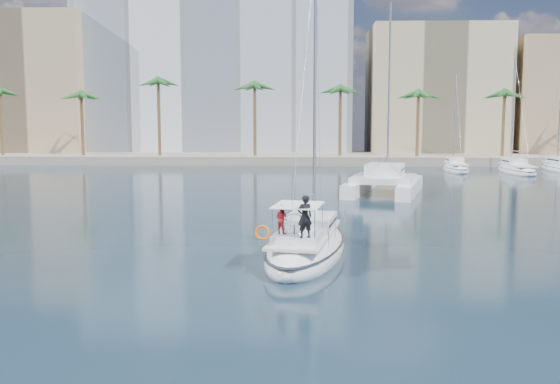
{
  "coord_description": "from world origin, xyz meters",
  "views": [
    {
      "loc": [
        1.69,
        -28.04,
        6.4
      ],
      "look_at": [
        0.61,
        1.5,
        2.85
      ],
      "focal_mm": 40.0,
      "sensor_mm": 36.0,
      "label": 1
    }
  ],
  "objects": [
    {
      "name": "ground",
      "position": [
        0.0,
        0.0,
        0.0
      ],
      "size": [
        160.0,
        160.0,
        0.0
      ],
      "primitive_type": "plane",
      "color": "black",
      "rests_on": "ground"
    },
    {
      "name": "quay",
      "position": [
        0.0,
        61.0,
        0.6
      ],
      "size": [
        120.0,
        14.0,
        1.2
      ],
      "primitive_type": "cube",
      "color": "gray",
      "rests_on": "ground"
    },
    {
      "name": "building_modern",
      "position": [
        -12.0,
        73.0,
        14.0
      ],
      "size": [
        42.0,
        16.0,
        28.0
      ],
      "primitive_type": "cube",
      "color": "white",
      "rests_on": "ground"
    },
    {
      "name": "building_tan_left",
      "position": [
        -42.0,
        69.0,
        11.0
      ],
      "size": [
        22.0,
        14.0,
        22.0
      ],
      "primitive_type": "cube",
      "color": "tan",
      "rests_on": "ground"
    },
    {
      "name": "building_beige",
      "position": [
        22.0,
        70.0,
        10.0
      ],
      "size": [
        20.0,
        14.0,
        20.0
      ],
      "primitive_type": "cube",
      "color": "tan",
      "rests_on": "ground"
    },
    {
      "name": "palm_left",
      "position": [
        -34.0,
        57.0,
        10.28
      ],
      "size": [
        3.6,
        3.6,
        12.3
      ],
      "color": "brown",
      "rests_on": "ground"
    },
    {
      "name": "palm_centre",
      "position": [
        0.0,
        57.0,
        10.28
      ],
      "size": [
        3.6,
        3.6,
        12.3
      ],
      "color": "brown",
      "rests_on": "ground"
    },
    {
      "name": "palm_right",
      "position": [
        34.0,
        57.0,
        10.28
      ],
      "size": [
        3.6,
        3.6,
        12.3
      ],
      "color": "brown",
      "rests_on": "ground"
    },
    {
      "name": "main_sloop",
      "position": [
        1.88,
        0.2,
        0.5
      ],
      "size": [
        4.99,
        10.73,
        15.34
      ],
      "rotation": [
        0.0,
        0.0,
        -0.17
      ],
      "color": "white",
      "rests_on": "ground"
    },
    {
      "name": "catamaran",
      "position": [
        8.61,
        24.75,
        1.12
      ],
      "size": [
        8.16,
        12.01,
        16.11
      ],
      "rotation": [
        0.0,
        0.0,
        -0.27
      ],
      "color": "white",
      "rests_on": "ground"
    },
    {
      "name": "seagull",
      "position": [
        1.92,
        1.43,
        0.36
      ],
      "size": [
        1.16,
        0.5,
        0.21
      ],
      "color": "silver",
      "rests_on": "ground"
    },
    {
      "name": "moored_yacht_a",
      "position": [
        20.0,
        47.0,
        0.0
      ],
      "size": [
        3.37,
        9.52,
        11.9
      ],
      "primitive_type": null,
      "rotation": [
        0.0,
        0.0,
        -0.07
      ],
      "color": "white",
      "rests_on": "ground"
    },
    {
      "name": "moored_yacht_b",
      "position": [
        26.5,
        45.0,
        0.0
      ],
      "size": [
        3.32,
        10.83,
        13.72
      ],
      "primitive_type": null,
      "rotation": [
        0.0,
        0.0,
        -0.02
      ],
      "color": "white",
      "rests_on": "ground"
    }
  ]
}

